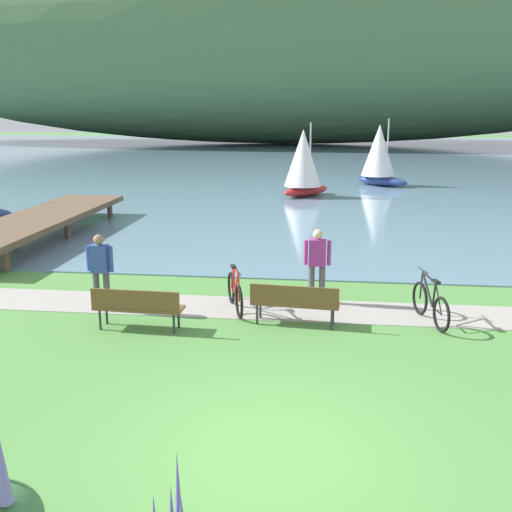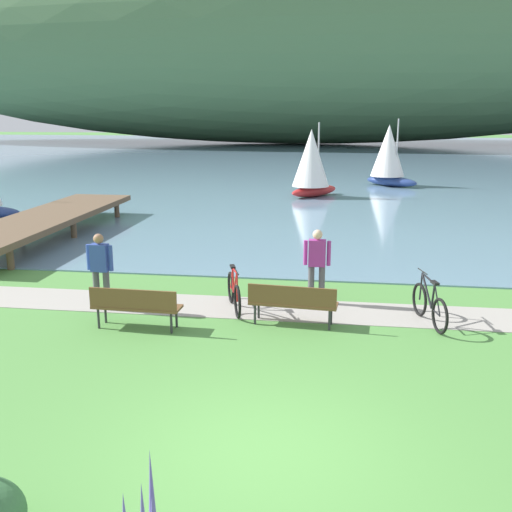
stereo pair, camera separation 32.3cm
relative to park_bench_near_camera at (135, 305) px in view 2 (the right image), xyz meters
name	(u,v)px [view 2 (the right image)]	position (x,y,z in m)	size (l,w,h in m)	color
ground_plane	(260,453)	(3.07, -4.05, -0.52)	(200.00, 200.00, 0.00)	#518E42
bay_water	(332,157)	(3.07, 43.91, -0.50)	(180.00, 80.00, 0.04)	#6B8EA8
distant_hillside	(296,33)	(-1.93, 64.62, 12.54)	(114.50, 28.00, 26.05)	#4C7047
shoreline_path	(295,310)	(3.07, 1.60, -0.52)	(60.00, 1.50, 0.01)	#A39E93
park_bench_near_camera	(135,305)	(0.00, 0.00, 0.00)	(1.82, 0.54, 0.88)	brown
park_bench_further_along	(293,301)	(3.09, 0.65, 0.00)	(1.83, 0.63, 0.88)	brown
bicycle_leaning_near_bench	(429,306)	(5.86, 1.14, -0.12)	(0.51, 1.73, 1.01)	black
bicycle_beside_path	(234,293)	(1.74, 1.44, -0.12)	(0.61, 1.70, 1.01)	black
person_at_shoreline	(317,262)	(3.51, 2.17, 0.46)	(0.61, 0.22, 1.71)	#4C4C51
person_on_the_grass	(100,267)	(-1.15, 1.07, 0.46)	(0.61, 0.24, 1.71)	#4C4C51
sailboat_nearest_to_shore	(389,155)	(6.59, 23.68, 1.28)	(3.11, 2.79, 3.74)	navy
sailboat_toward_hillside	(312,162)	(2.51, 18.75, 1.22)	(2.80, 2.97, 3.62)	#B22323
pier_dock	(46,218)	(-5.93, 7.91, 0.17)	(2.40, 10.00, 0.80)	brown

